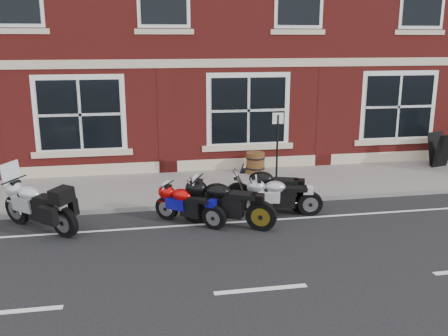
{
  "coord_description": "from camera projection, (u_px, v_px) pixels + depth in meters",
  "views": [
    {
      "loc": [
        -1.97,
        -10.37,
        4.06
      ],
      "look_at": [
        0.21,
        1.6,
        0.94
      ],
      "focal_mm": 40.0,
      "sensor_mm": 36.0,
      "label": 1
    }
  ],
  "objects": [
    {
      "name": "ground",
      "position": [
        228.0,
        226.0,
        11.23
      ],
      "size": [
        80.0,
        80.0,
        0.0
      ],
      "primitive_type": "plane",
      "color": "black",
      "rests_on": "ground"
    },
    {
      "name": "sidewalk",
      "position": [
        208.0,
        186.0,
        14.08
      ],
      "size": [
        30.0,
        3.0,
        0.12
      ],
      "primitive_type": "cube",
      "color": "slate",
      "rests_on": "ground"
    },
    {
      "name": "kerb",
      "position": [
        217.0,
        204.0,
        12.57
      ],
      "size": [
        30.0,
        0.16,
        0.12
      ],
      "primitive_type": "cube",
      "color": "slate",
      "rests_on": "ground"
    },
    {
      "name": "moto_touring_silver",
      "position": [
        38.0,
        203.0,
        10.91
      ],
      "size": [
        1.76,
        1.59,
        1.47
      ],
      "rotation": [
        0.0,
        0.0,
        0.84
      ],
      "color": "black",
      "rests_on": "ground"
    },
    {
      "name": "moto_sport_red",
      "position": [
        189.0,
        204.0,
        11.26
      ],
      "size": [
        1.5,
        1.25,
        0.83
      ],
      "rotation": [
        0.0,
        0.0,
        0.89
      ],
      "color": "black",
      "rests_on": "ground"
    },
    {
      "name": "moto_sport_black",
      "position": [
        226.0,
        201.0,
        11.1
      ],
      "size": [
        2.02,
        1.22,
        1.01
      ],
      "rotation": [
        0.0,
        0.0,
        1.06
      ],
      "color": "black",
      "rests_on": "ground"
    },
    {
      "name": "moto_sport_silver",
      "position": [
        280.0,
        195.0,
        11.83
      ],
      "size": [
        1.91,
        0.49,
        0.86
      ],
      "rotation": [
        0.0,
        0.0,
        1.38
      ],
      "color": "black",
      "rests_on": "ground"
    },
    {
      "name": "moto_naked_black",
      "position": [
        268.0,
        188.0,
        12.13
      ],
      "size": [
        2.15,
        0.86,
        1.0
      ],
      "rotation": [
        0.0,
        0.0,
        1.24
      ],
      "color": "black",
      "rests_on": "ground"
    },
    {
      "name": "a_board_sign",
      "position": [
        440.0,
        150.0,
        15.97
      ],
      "size": [
        0.74,
        0.59,
        1.08
      ],
      "primitive_type": null,
      "rotation": [
        0.0,
        0.0,
        0.26
      ],
      "color": "black",
      "rests_on": "sidewalk"
    },
    {
      "name": "barrel_planter",
      "position": [
        255.0,
        163.0,
        15.17
      ],
      "size": [
        0.58,
        0.58,
        0.65
      ],
      "color": "#432511",
      "rests_on": "sidewalk"
    },
    {
      "name": "parking_sign",
      "position": [
        277.0,
        146.0,
        13.31
      ],
      "size": [
        0.3,
        0.06,
        2.09
      ],
      "rotation": [
        0.0,
        0.0,
        -0.08
      ],
      "color": "black",
      "rests_on": "sidewalk"
    }
  ]
}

